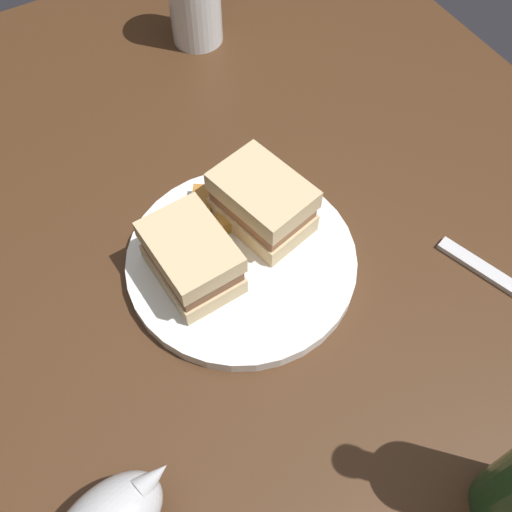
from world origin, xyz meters
TOP-DOWN VIEW (x-y plane):
  - ground_plane at (0.00, 0.00)m, footprint 6.00×6.00m
  - dining_table at (0.00, 0.00)m, footprint 1.23×0.96m
  - plate at (0.03, 0.02)m, footprint 0.26×0.26m
  - sandwich_half_left at (0.06, -0.02)m, footprint 0.12×0.10m
  - sandwich_half_right at (0.04, 0.08)m, footprint 0.11×0.08m
  - potato_wedge_front at (0.06, 0.08)m, footprint 0.06×0.02m
  - potato_wedge_middle at (0.05, 0.05)m, footprint 0.04×0.05m
  - potato_wedge_back at (0.11, 0.03)m, footprint 0.05×0.04m
  - potato_wedge_left_edge at (0.07, 0.00)m, footprint 0.03×0.05m
  - fork at (-0.15, -0.22)m, footprint 0.18×0.07m

SIDE VIEW (x-z plane):
  - ground_plane at x=0.00m, z-range 0.00..0.00m
  - dining_table at x=0.00m, z-range 0.00..0.73m
  - fork at x=-0.15m, z-range 0.73..0.74m
  - plate at x=0.03m, z-range 0.73..0.75m
  - potato_wedge_front at x=0.06m, z-range 0.75..0.77m
  - potato_wedge_back at x=0.11m, z-range 0.75..0.77m
  - potato_wedge_left_edge at x=0.07m, z-range 0.75..0.77m
  - potato_wedge_middle at x=0.05m, z-range 0.75..0.77m
  - sandwich_half_right at x=0.04m, z-range 0.75..0.81m
  - sandwich_half_left at x=0.06m, z-range 0.75..0.82m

